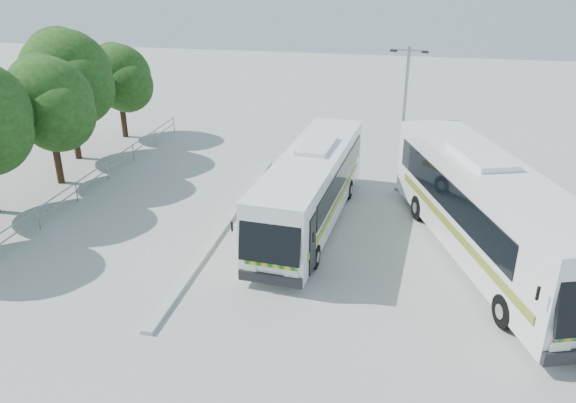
% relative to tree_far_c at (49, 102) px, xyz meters
% --- Properties ---
extents(ground, '(100.00, 100.00, 0.00)m').
position_rel_tree_far_c_xyz_m(ground, '(12.12, -5.10, -4.26)').
color(ground, '#A6A6A0').
rests_on(ground, ground).
extents(kerb_divider, '(0.40, 16.00, 0.15)m').
position_rel_tree_far_c_xyz_m(kerb_divider, '(9.82, -3.10, -4.18)').
color(kerb_divider, '#B2B2AD').
rests_on(kerb_divider, ground).
extents(railing, '(0.06, 22.00, 1.00)m').
position_rel_tree_far_c_xyz_m(railing, '(2.12, -1.10, -3.52)').
color(railing, gray).
rests_on(railing, ground).
extents(tree_far_c, '(4.97, 4.69, 6.49)m').
position_rel_tree_far_c_xyz_m(tree_far_c, '(0.00, 0.00, 0.00)').
color(tree_far_c, '#382314').
rests_on(tree_far_c, ground).
extents(tree_far_d, '(5.62, 5.30, 7.33)m').
position_rel_tree_far_c_xyz_m(tree_far_d, '(-1.19, 3.70, 0.56)').
color(tree_far_d, '#382314').
rests_on(tree_far_d, ground).
extents(tree_far_e, '(4.54, 4.28, 5.92)m').
position_rel_tree_far_c_xyz_m(tree_far_e, '(-0.51, 8.20, -0.37)').
color(tree_far_e, '#382314').
rests_on(tree_far_e, ground).
extents(coach_main, '(3.25, 11.78, 3.23)m').
position_rel_tree_far_c_xyz_m(coach_main, '(13.47, -2.18, -2.49)').
color(coach_main, white).
rests_on(coach_main, ground).
extents(coach_adjacent, '(6.92, 13.60, 3.74)m').
position_rel_tree_far_c_xyz_m(coach_adjacent, '(20.52, -3.86, -2.21)').
color(coach_adjacent, white).
rests_on(coach_adjacent, ground).
extents(lamppost, '(1.73, 0.34, 7.08)m').
position_rel_tree_far_c_xyz_m(lamppost, '(17.13, 2.54, -0.35)').
color(lamppost, gray).
rests_on(lamppost, ground).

